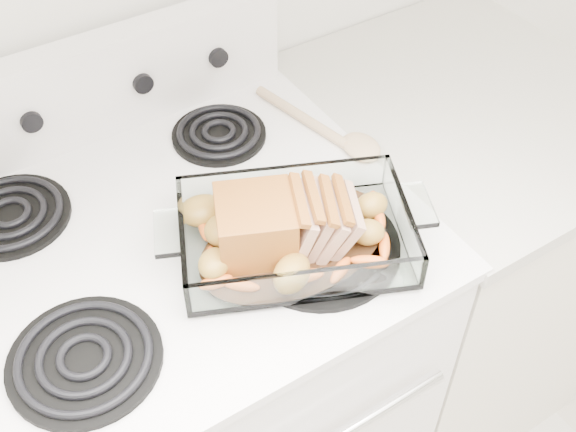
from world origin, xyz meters
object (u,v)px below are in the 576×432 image
counter_right (439,256)px  baking_dish (295,238)px  electric_range (190,384)px  pork_roast (278,230)px

counter_right → baking_dish: (-0.51, -0.14, 0.50)m
electric_range → counter_right: (0.66, -0.00, -0.02)m
pork_roast → counter_right: bearing=26.6°
counter_right → baking_dish: size_ratio=2.72×
baking_dish → electric_range: bearing=161.5°
electric_range → baking_dish: (0.16, -0.14, 0.48)m
baking_dish → pork_roast: pork_roast is taller
counter_right → baking_dish: baking_dish is taller
electric_range → counter_right: bearing=-0.1°
electric_range → pork_roast: electric_range is taller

